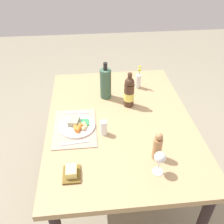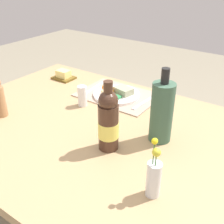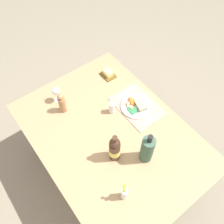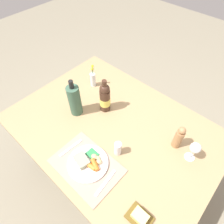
% 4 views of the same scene
% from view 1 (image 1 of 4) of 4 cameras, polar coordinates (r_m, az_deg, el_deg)
% --- Properties ---
extents(ground_plane, '(8.00, 8.00, 0.00)m').
position_cam_1_polar(ground_plane, '(2.37, 1.45, -15.93)').
color(ground_plane, gray).
extents(dining_table, '(1.45, 1.05, 0.75)m').
position_cam_1_polar(dining_table, '(1.88, 1.77, -3.40)').
color(dining_table, tan).
rests_on(dining_table, ground_plane).
extents(placemat, '(0.42, 0.30, 0.01)m').
position_cam_1_polar(placemat, '(1.76, -8.50, -3.55)').
color(placemat, tan).
rests_on(placemat, dining_table).
extents(dinner_plate, '(0.25, 0.25, 0.05)m').
position_cam_1_polar(dinner_plate, '(1.75, -8.01, -3.03)').
color(dinner_plate, white).
rests_on(dinner_plate, placemat).
extents(fork, '(0.03, 0.18, 0.00)m').
position_cam_1_polar(fork, '(1.89, -8.02, -0.17)').
color(fork, silver).
rests_on(fork, placemat).
extents(knife, '(0.04, 0.19, 0.00)m').
position_cam_1_polar(knife, '(1.64, -8.58, -6.99)').
color(knife, silver).
rests_on(knife, placemat).
extents(flower_vase, '(0.05, 0.05, 0.21)m').
position_cam_1_polar(flower_vase, '(2.17, 6.07, 7.27)').
color(flower_vase, silver).
rests_on(flower_vase, dining_table).
extents(butter_dish, '(0.13, 0.10, 0.06)m').
position_cam_1_polar(butter_dish, '(1.46, -9.29, -13.56)').
color(butter_dish, brown).
rests_on(butter_dish, dining_table).
extents(wine_glass, '(0.07, 0.07, 0.15)m').
position_cam_1_polar(wine_glass, '(1.41, 10.95, -10.41)').
color(wine_glass, white).
rests_on(wine_glass, dining_table).
extents(wine_bottle, '(0.08, 0.08, 0.28)m').
position_cam_1_polar(wine_bottle, '(1.90, 3.95, 4.57)').
color(wine_bottle, '#442B1E').
rests_on(wine_bottle, dining_table).
extents(pepper_mill, '(0.05, 0.05, 0.19)m').
position_cam_1_polar(pepper_mill, '(1.51, 10.42, -7.77)').
color(pepper_mill, '#A9784E').
rests_on(pepper_mill, dining_table).
extents(salt_shaker, '(0.05, 0.05, 0.11)m').
position_cam_1_polar(salt_shaker, '(1.67, -1.90, -3.65)').
color(salt_shaker, white).
rests_on(salt_shaker, dining_table).
extents(cooler_bottle, '(0.09, 0.09, 0.31)m').
position_cam_1_polar(cooler_bottle, '(2.00, -1.48, 6.60)').
color(cooler_bottle, '#3C5E49').
rests_on(cooler_bottle, dining_table).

